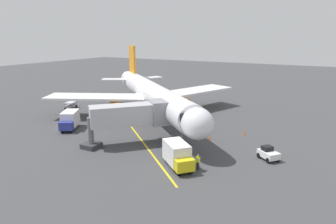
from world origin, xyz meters
The scene contains 12 objects.
ground_plane centered at (0.00, 0.00, 0.00)m, with size 220.00×220.00×0.00m, color #424244.
apron_lead_in_line centered at (1.33, 8.90, 0.01)m, with size 0.24×40.00×0.01m, color yellow.
airplane centered at (1.54, 2.71, 4.00)m, with size 33.49×32.59×11.50m.
jet_bridge centered at (-3.25, 14.25, 3.76)m, with size 9.15×9.80×5.40m.
ground_crew_marshaller centered at (-13.60, 17.87, 0.89)m, with size 0.46×0.36×1.71m.
ground_crew_wing_walker centered at (2.71, -6.83, 0.89)m, with size 0.46×0.37×1.71m.
tug_near_nose centered at (-19.32, 11.44, 0.70)m, with size 2.73×2.62×1.50m.
box_truck_portside centered at (-11.47, 18.29, 1.39)m, with size 4.74×4.51×2.62m.
box_truck_starboard_side centered at (8.84, 14.05, 1.39)m, with size 4.06×4.94×2.62m.
baggage_cart_rear_apron centered at (18.80, 4.46, 0.66)m, with size 2.30×2.93×1.27m.
safety_cone_nose_left centered at (-14.47, 3.96, 0.28)m, with size 0.32×0.32×0.55m, color #F2590F.
safety_cone_nose_right centered at (-10.96, 8.29, 0.28)m, with size 0.32×0.32×0.55m, color #F2590F.
Camera 1 is at (-25.40, 44.99, 13.53)m, focal length 32.89 mm.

